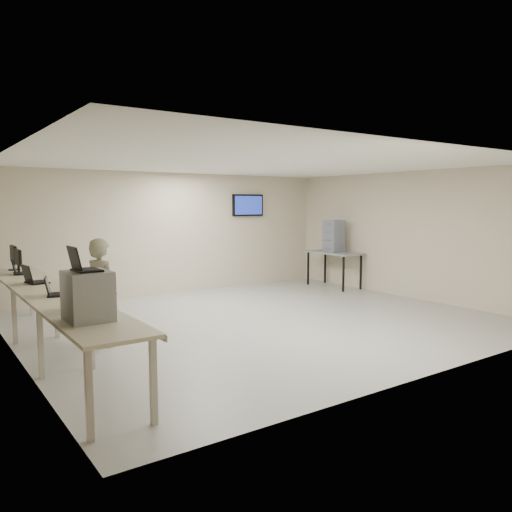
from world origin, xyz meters
TOP-DOWN VIEW (x-y plane):
  - room at (0.03, 0.06)m, footprint 8.01×7.01m
  - workbench at (-3.59, 0.00)m, footprint 0.76×6.00m
  - equipment_box at (-3.65, -2.04)m, footprint 0.43×0.49m
  - laptop_on_box at (-3.70, -2.04)m, footprint 0.28×0.34m
  - laptop_0 at (-3.59, -1.46)m, footprint 0.33×0.38m
  - laptop_1 at (-3.62, -0.40)m, footprint 0.35×0.38m
  - laptop_2 at (-3.63, 0.82)m, footprint 0.34×0.40m
  - laptop_3 at (-3.64, 2.00)m, footprint 0.33×0.37m
  - monitor_near at (-3.60, 2.20)m, footprint 0.18×0.41m
  - monitor_far at (-3.60, 2.66)m, footprint 0.20×0.45m
  - soldier at (-2.84, 0.08)m, footprint 0.57×0.68m
  - side_table at (3.60, 1.95)m, footprint 0.69×1.48m
  - storage_bins at (3.58, 1.95)m, footprint 0.38×0.42m

SIDE VIEW (x-z plane):
  - soldier at x=-2.84m, z-range 0.00..1.59m
  - side_table at x=3.60m, z-range 0.37..1.26m
  - workbench at x=-3.59m, z-range 0.38..1.28m
  - laptop_1 at x=-3.62m, z-range 0.84..1.09m
  - laptop_3 at x=-3.64m, z-range 0.84..1.09m
  - laptop_0 at x=-3.59m, z-range 0.83..1.11m
  - laptop_2 at x=-3.63m, z-range 0.83..1.12m
  - monitor_near at x=-3.60m, z-range 0.94..1.35m
  - equipment_box at x=-3.65m, z-range 0.90..1.41m
  - monitor_far at x=-3.60m, z-range 0.95..1.39m
  - storage_bins at x=3.58m, z-range 0.89..1.69m
  - room at x=0.03m, z-range 0.01..2.82m
  - laptop_on_box at x=-3.70m, z-range 1.34..1.60m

